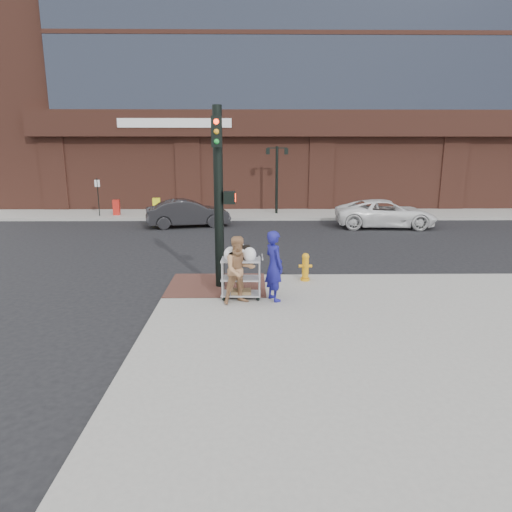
{
  "coord_description": "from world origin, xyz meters",
  "views": [
    {
      "loc": [
        0.36,
        -11.83,
        4.02
      ],
      "look_at": [
        0.52,
        -0.1,
        1.25
      ],
      "focal_mm": 32.0,
      "sensor_mm": 36.0,
      "label": 1
    }
  ],
  "objects_px": {
    "fire_hydrant": "(305,267)",
    "lamp_post": "(277,172)",
    "traffic_signal_pole": "(219,193)",
    "pedestrian_tan": "(239,270)",
    "minivan_white": "(385,214)",
    "utility_cart": "(241,275)",
    "woman_blue": "(274,266)",
    "sedan_dark": "(188,213)"
  },
  "relations": [
    {
      "from": "lamp_post",
      "to": "utility_cart",
      "type": "xyz_separation_m",
      "value": [
        -1.88,
        -16.3,
        -1.82
      ]
    },
    {
      "from": "lamp_post",
      "to": "pedestrian_tan",
      "type": "xyz_separation_m",
      "value": [
        -1.91,
        -16.68,
        -1.6
      ]
    },
    {
      "from": "pedestrian_tan",
      "to": "minivan_white",
      "type": "distance_m",
      "value": 14.39
    },
    {
      "from": "woman_blue",
      "to": "pedestrian_tan",
      "type": "bearing_deg",
      "value": 77.88
    },
    {
      "from": "pedestrian_tan",
      "to": "fire_hydrant",
      "type": "relative_size",
      "value": 2.07
    },
    {
      "from": "minivan_white",
      "to": "lamp_post",
      "type": "bearing_deg",
      "value": 54.96
    },
    {
      "from": "lamp_post",
      "to": "fire_hydrant",
      "type": "distance_m",
      "value": 14.8
    },
    {
      "from": "sedan_dark",
      "to": "fire_hydrant",
      "type": "height_order",
      "value": "sedan_dark"
    },
    {
      "from": "lamp_post",
      "to": "sedan_dark",
      "type": "bearing_deg",
      "value": -140.83
    },
    {
      "from": "sedan_dark",
      "to": "fire_hydrant",
      "type": "distance_m",
      "value": 11.75
    },
    {
      "from": "woman_blue",
      "to": "pedestrian_tan",
      "type": "height_order",
      "value": "woman_blue"
    },
    {
      "from": "fire_hydrant",
      "to": "minivan_white",
      "type": "bearing_deg",
      "value": 62.34
    },
    {
      "from": "sedan_dark",
      "to": "pedestrian_tan",
      "type": "bearing_deg",
      "value": 179.16
    },
    {
      "from": "pedestrian_tan",
      "to": "utility_cart",
      "type": "bearing_deg",
      "value": 62.49
    },
    {
      "from": "lamp_post",
      "to": "fire_hydrant",
      "type": "height_order",
      "value": "lamp_post"
    },
    {
      "from": "fire_hydrant",
      "to": "lamp_post",
      "type": "bearing_deg",
      "value": 90.08
    },
    {
      "from": "minivan_white",
      "to": "fire_hydrant",
      "type": "xyz_separation_m",
      "value": [
        -5.42,
        -10.34,
        -0.14
      ]
    },
    {
      "from": "traffic_signal_pole",
      "to": "sedan_dark",
      "type": "height_order",
      "value": "traffic_signal_pole"
    },
    {
      "from": "lamp_post",
      "to": "minivan_white",
      "type": "xyz_separation_m",
      "value": [
        5.44,
        -4.32,
        -1.9
      ]
    },
    {
      "from": "minivan_white",
      "to": "woman_blue",
      "type": "bearing_deg",
      "value": 155.36
    },
    {
      "from": "utility_cart",
      "to": "fire_hydrant",
      "type": "relative_size",
      "value": 1.7
    },
    {
      "from": "utility_cart",
      "to": "woman_blue",
      "type": "bearing_deg",
      "value": -9.97
    },
    {
      "from": "traffic_signal_pole",
      "to": "sedan_dark",
      "type": "bearing_deg",
      "value": 102.1
    },
    {
      "from": "lamp_post",
      "to": "woman_blue",
      "type": "xyz_separation_m",
      "value": [
        -1.02,
        -16.45,
        -1.55
      ]
    },
    {
      "from": "lamp_post",
      "to": "woman_blue",
      "type": "distance_m",
      "value": 16.56
    },
    {
      "from": "woman_blue",
      "to": "sedan_dark",
      "type": "height_order",
      "value": "woman_blue"
    },
    {
      "from": "sedan_dark",
      "to": "woman_blue",
      "type": "bearing_deg",
      "value": -176.8
    },
    {
      "from": "sedan_dark",
      "to": "fire_hydrant",
      "type": "relative_size",
      "value": 5.15
    },
    {
      "from": "woman_blue",
      "to": "minivan_white",
      "type": "distance_m",
      "value": 13.75
    },
    {
      "from": "lamp_post",
      "to": "woman_blue",
      "type": "height_order",
      "value": "lamp_post"
    },
    {
      "from": "pedestrian_tan",
      "to": "utility_cart",
      "type": "relative_size",
      "value": 1.22
    },
    {
      "from": "traffic_signal_pole",
      "to": "pedestrian_tan",
      "type": "height_order",
      "value": "traffic_signal_pole"
    },
    {
      "from": "pedestrian_tan",
      "to": "sedan_dark",
      "type": "xyz_separation_m",
      "value": [
        -2.98,
        12.7,
        -0.31
      ]
    },
    {
      "from": "traffic_signal_pole",
      "to": "lamp_post",
      "type": "bearing_deg",
      "value": 80.76
    },
    {
      "from": "woman_blue",
      "to": "fire_hydrant",
      "type": "bearing_deg",
      "value": -56.36
    },
    {
      "from": "woman_blue",
      "to": "utility_cart",
      "type": "distance_m",
      "value": 0.91
    },
    {
      "from": "traffic_signal_pole",
      "to": "utility_cart",
      "type": "relative_size",
      "value": 3.49
    },
    {
      "from": "traffic_signal_pole",
      "to": "fire_hydrant",
      "type": "bearing_deg",
      "value": 12.9
    },
    {
      "from": "pedestrian_tan",
      "to": "minivan_white",
      "type": "relative_size",
      "value": 0.34
    },
    {
      "from": "minivan_white",
      "to": "utility_cart",
      "type": "xyz_separation_m",
      "value": [
        -7.32,
        -11.99,
        0.08
      ]
    },
    {
      "from": "woman_blue",
      "to": "pedestrian_tan",
      "type": "distance_m",
      "value": 0.92
    },
    {
      "from": "woman_blue",
      "to": "fire_hydrant",
      "type": "xyz_separation_m",
      "value": [
        1.04,
        1.8,
        -0.49
      ]
    }
  ]
}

